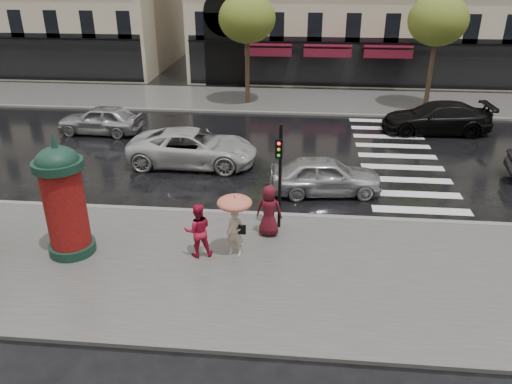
# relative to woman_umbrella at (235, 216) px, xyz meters

# --- Properties ---
(ground) EXTENTS (160.00, 160.00, 0.00)m
(ground) POSITION_rel_woman_umbrella_xyz_m (0.41, -0.22, -1.45)
(ground) COLOR black
(ground) RESTS_ON ground
(near_sidewalk) EXTENTS (90.00, 7.00, 0.12)m
(near_sidewalk) POSITION_rel_woman_umbrella_xyz_m (0.41, -0.72, -1.39)
(near_sidewalk) COLOR #474744
(near_sidewalk) RESTS_ON ground
(far_sidewalk) EXTENTS (90.00, 6.00, 0.12)m
(far_sidewalk) POSITION_rel_woman_umbrella_xyz_m (0.41, 18.78, -1.39)
(far_sidewalk) COLOR #474744
(far_sidewalk) RESTS_ON ground
(near_kerb) EXTENTS (90.00, 0.25, 0.14)m
(near_kerb) POSITION_rel_woman_umbrella_xyz_m (0.41, 2.78, -1.38)
(near_kerb) COLOR slate
(near_kerb) RESTS_ON ground
(far_kerb) EXTENTS (90.00, 0.25, 0.14)m
(far_kerb) POSITION_rel_woman_umbrella_xyz_m (0.41, 15.78, -1.38)
(far_kerb) COLOR slate
(far_kerb) RESTS_ON ground
(zebra_crossing) EXTENTS (3.60, 11.75, 0.01)m
(zebra_crossing) POSITION_rel_woman_umbrella_xyz_m (6.41, 9.38, -1.45)
(zebra_crossing) COLOR silver
(zebra_crossing) RESTS_ON ground
(tree_far_left) EXTENTS (3.40, 3.40, 6.64)m
(tree_far_left) POSITION_rel_woman_umbrella_xyz_m (-1.59, 17.78, 3.72)
(tree_far_left) COLOR #38281C
(tree_far_left) RESTS_ON ground
(tree_far_right) EXTENTS (3.40, 3.40, 6.64)m
(tree_far_right) POSITION_rel_woman_umbrella_xyz_m (9.41, 17.78, 3.72)
(tree_far_right) COLOR #38281C
(tree_far_right) RESTS_ON ground
(woman_umbrella) EXTENTS (1.05, 1.05, 2.02)m
(woman_umbrella) POSITION_rel_woman_umbrella_xyz_m (0.00, 0.00, 0.00)
(woman_umbrella) COLOR beige
(woman_umbrella) RESTS_ON near_sidewalk
(woman_red) EXTENTS (1.00, 0.87, 1.73)m
(woman_red) POSITION_rel_woman_umbrella_xyz_m (-1.11, -0.15, -0.46)
(woman_red) COLOR #B41635
(woman_red) RESTS_ON near_sidewalk
(man_burgundy) EXTENTS (0.88, 0.60, 1.74)m
(man_burgundy) POSITION_rel_woman_umbrella_xyz_m (0.93, 1.32, -0.46)
(man_burgundy) COLOR #50101A
(man_burgundy) RESTS_ON near_sidewalk
(morris_column) EXTENTS (1.45, 1.45, 3.90)m
(morris_column) POSITION_rel_woman_umbrella_xyz_m (-5.08, -0.32, 0.54)
(morris_column) COLOR #123024
(morris_column) RESTS_ON near_sidewalk
(traffic_light) EXTENTS (0.25, 0.35, 3.62)m
(traffic_light) POSITION_rel_woman_umbrella_xyz_m (1.23, 1.80, 0.86)
(traffic_light) COLOR black
(traffic_light) RESTS_ON near_sidewalk
(car_silver) EXTENTS (4.55, 2.26, 1.49)m
(car_silver) POSITION_rel_woman_umbrella_xyz_m (2.88, 4.99, -0.71)
(car_silver) COLOR #B8B9BE
(car_silver) RESTS_ON ground
(car_white) EXTENTS (5.74, 2.74, 1.58)m
(car_white) POSITION_rel_woman_umbrella_xyz_m (-2.89, 7.48, -0.66)
(car_white) COLOR #BABABA
(car_white) RESTS_ON ground
(car_black) EXTENTS (5.66, 2.52, 1.61)m
(car_black) POSITION_rel_woman_umbrella_xyz_m (8.93, 13.15, -0.64)
(car_black) COLOR black
(car_black) RESTS_ON ground
(car_far_silver) EXTENTS (4.48, 1.98, 1.50)m
(car_far_silver) POSITION_rel_woman_umbrella_xyz_m (-8.64, 11.31, -0.70)
(car_far_silver) COLOR #A8A9AD
(car_far_silver) RESTS_ON ground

